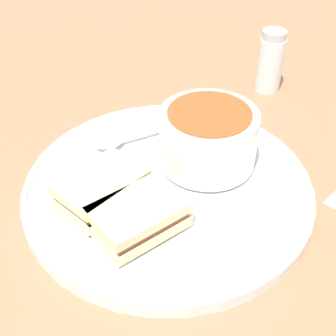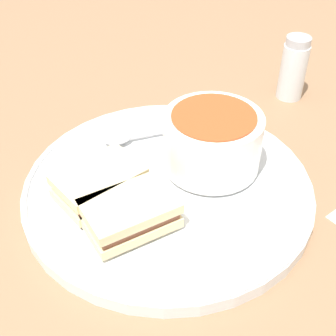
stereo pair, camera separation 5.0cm
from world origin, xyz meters
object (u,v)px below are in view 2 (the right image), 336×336
spoon (125,137)px  sandwich_half_near (99,183)px  sandwich_half_far (130,213)px  salt_shaker (293,68)px  soup_bowl (212,140)px

spoon → sandwich_half_near: sandwich_half_near is taller
spoon → sandwich_half_far: 0.14m
spoon → salt_shaker: 0.27m
soup_bowl → sandwich_half_far: (0.01, -0.13, -0.02)m
soup_bowl → salt_shaker: 0.22m
sandwich_half_near → soup_bowl: bearing=69.0°
sandwich_half_far → salt_shaker: size_ratio=1.08×
soup_bowl → salt_shaker: (-0.04, 0.22, -0.01)m
spoon → sandwich_half_near: bearing=60.3°
soup_bowl → salt_shaker: bearing=101.2°
salt_shaker → sandwich_half_far: bearing=-81.4°
soup_bowl → sandwich_half_far: bearing=-85.9°
sandwich_half_near → sandwich_half_far: bearing=-5.7°
soup_bowl → sandwich_half_far: 0.13m
sandwich_half_near → salt_shaker: salt_shaker is taller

